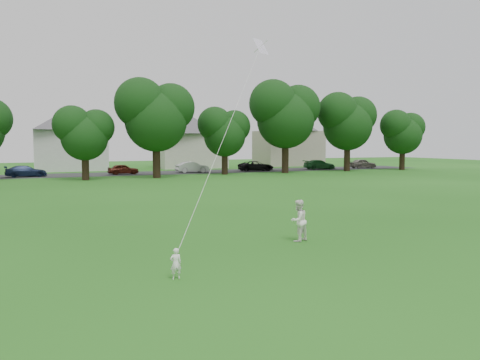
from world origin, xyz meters
name	(u,v)px	position (x,y,z in m)	size (l,w,h in m)	color
ground	(193,272)	(0.00, 0.00, 0.00)	(160.00, 160.00, 0.00)	#1B5413
street	(77,175)	(0.00, 42.00, 0.01)	(90.00, 7.00, 0.01)	#2D2D30
toddler	(176,264)	(-0.60, -0.46, 0.41)	(0.30, 0.20, 0.81)	white
older_boy	(298,221)	(4.68, 2.34, 0.75)	(0.73, 0.57, 1.50)	white
kite	(230,123)	(2.50, 3.46, 4.22)	(3.58, 4.31, 12.37)	white
tree_row	(126,114)	(4.35, 35.46, 6.39)	(80.34, 8.49, 11.26)	black
parked_cars	(142,168)	(6.96, 41.00, 0.62)	(72.11, 2.58, 1.29)	black
house_row	(80,133)	(1.28, 52.00, 4.74)	(76.79, 14.12, 9.76)	white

